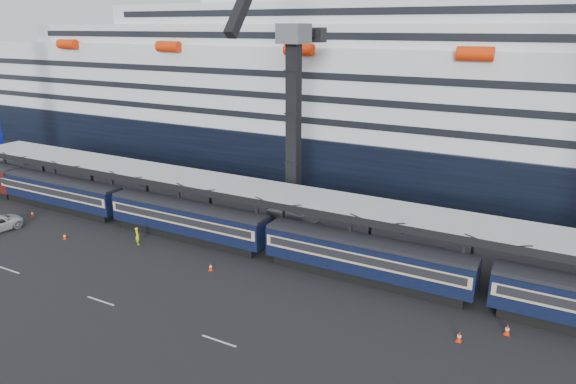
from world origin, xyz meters
name	(u,v)px	position (x,y,z in m)	size (l,w,h in m)	color
ground	(426,368)	(0.00, 0.00, 0.00)	(260.00, 260.00, 0.00)	black
train	(403,265)	(-4.65, 10.00, 2.20)	(133.05, 3.00, 4.05)	black
canopy	(471,226)	(0.00, 14.00, 5.25)	(130.00, 6.25, 5.53)	#9EA1A6
cruise_ship	(510,99)	(-1.08, 45.99, 12.34)	(214.09, 28.84, 34.00)	black
crane_dark_near	(292,122)	(-20.00, 18.59, 11.93)	(4.50, 17.75, 35.08)	#54565C
worker	(138,236)	(-31.55, 6.15, 0.95)	(0.69, 0.46, 1.90)	#C4EE0C
traffic_cone_a	(32,214)	(-48.72, 6.39, 0.35)	(0.35, 0.35, 0.70)	red
traffic_cone_b	(65,236)	(-39.49, 3.48, 0.35)	(0.35, 0.35, 0.70)	red
traffic_cone_c	(211,267)	(-21.29, 4.90, 0.36)	(0.37, 0.37, 0.73)	red
traffic_cone_d	(507,329)	(4.29, 6.80, 0.42)	(0.42, 0.42, 0.85)	red
traffic_cone_e	(459,336)	(1.32, 4.19, 0.40)	(0.41, 0.41, 0.82)	red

